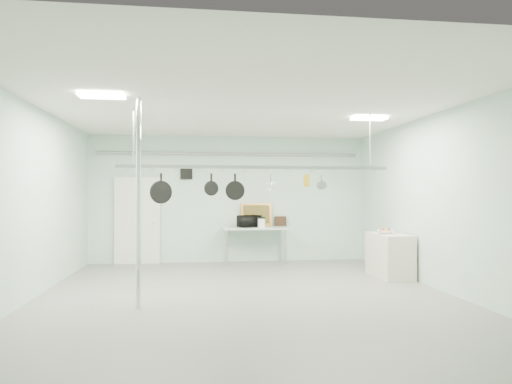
{
  "coord_description": "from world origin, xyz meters",
  "views": [
    {
      "loc": [
        -0.81,
        -7.65,
        1.72
      ],
      "look_at": [
        0.3,
        1.0,
        1.77
      ],
      "focal_mm": 32.0,
      "sensor_mm": 36.0,
      "label": 1
    }
  ],
  "objects": [
    {
      "name": "fruit_bowl",
      "position": [
        3.06,
        1.39,
        0.94
      ],
      "size": [
        0.39,
        0.39,
        0.08
      ],
      "primitive_type": "imported",
      "rotation": [
        0.0,
        0.0,
        -0.16
      ],
      "color": "white",
      "rests_on": "side_cabinet"
    },
    {
      "name": "right_wall",
      "position": [
        3.49,
        0.0,
        1.6
      ],
      "size": [
        0.02,
        8.0,
        3.2
      ],
      "primitive_type": "cube",
      "color": "#A6C7BA",
      "rests_on": "floor"
    },
    {
      "name": "wall_vent",
      "position": [
        -1.1,
        3.97,
        2.25
      ],
      "size": [
        0.3,
        0.04,
        0.3
      ],
      "primitive_type": "cube",
      "color": "black",
      "rests_on": "back_wall"
    },
    {
      "name": "microwave",
      "position": [
        0.46,
        3.6,
        1.05
      ],
      "size": [
        0.63,
        0.54,
        0.29
      ],
      "primitive_type": "imported",
      "rotation": [
        0.0,
        0.0,
        3.57
      ],
      "color": "black",
      "rests_on": "prep_table"
    },
    {
      "name": "grater",
      "position": [
        1.12,
        0.3,
        1.97
      ],
      "size": [
        0.1,
        0.05,
        0.24
      ],
      "primitive_type": null,
      "rotation": [
        0.0,
        0.0,
        0.34
      ],
      "color": "yellow",
      "rests_on": "pot_rack"
    },
    {
      "name": "fruit_cluster",
      "position": [
        3.06,
        1.39,
        0.98
      ],
      "size": [
        0.24,
        0.24,
        0.09
      ],
      "primitive_type": null,
      "color": "#AC210F",
      "rests_on": "fruit_bowl"
    },
    {
      "name": "chrome_pole",
      "position": [
        -1.7,
        -0.6,
        1.6
      ],
      "size": [
        0.08,
        0.08,
        3.2
      ],
      "primitive_type": "cylinder",
      "color": "silver",
      "rests_on": "floor"
    },
    {
      "name": "whisk",
      "position": [
        0.47,
        0.3,
        1.91
      ],
      "size": [
        0.23,
        0.23,
        0.35
      ],
      "primitive_type": null,
      "rotation": [
        0.0,
        0.0,
        0.4
      ],
      "color": "silver",
      "rests_on": "pot_rack"
    },
    {
      "name": "conduit_pipe",
      "position": [
        0.0,
        3.9,
        2.75
      ],
      "size": [
        6.6,
        0.07,
        0.07
      ],
      "primitive_type": "cylinder",
      "rotation": [
        0.0,
        1.57,
        0.0
      ],
      "color": "gray",
      "rests_on": "back_wall"
    },
    {
      "name": "pot_rack",
      "position": [
        0.2,
        0.3,
        2.23
      ],
      "size": [
        4.8,
        0.06,
        1.0
      ],
      "color": "#B7B7BC",
      "rests_on": "ceiling"
    },
    {
      "name": "skillet_mid",
      "position": [
        -0.58,
        0.3,
        1.9
      ],
      "size": [
        0.26,
        0.14,
        0.36
      ],
      "primitive_type": null,
      "rotation": [
        0.0,
        0.0,
        -0.34
      ],
      "color": "black",
      "rests_on": "pot_rack"
    },
    {
      "name": "painting_small",
      "position": [
        1.3,
        3.9,
        1.03
      ],
      "size": [
        0.3,
        0.09,
        0.25
      ],
      "primitive_type": "cube",
      "rotation": [
        -0.17,
        0.0,
        -0.04
      ],
      "color": "black",
      "rests_on": "prep_table"
    },
    {
      "name": "back_wall",
      "position": [
        0.0,
        3.99,
        1.6
      ],
      "size": [
        7.0,
        0.02,
        3.2
      ],
      "primitive_type": "cube",
      "color": "#A6C7BA",
      "rests_on": "floor"
    },
    {
      "name": "saucepan",
      "position": [
        1.39,
        0.3,
        1.94
      ],
      "size": [
        0.18,
        0.13,
        0.29
      ],
      "primitive_type": null,
      "rotation": [
        0.0,
        0.0,
        0.21
      ],
      "color": "#ADACB1",
      "rests_on": "pot_rack"
    },
    {
      "name": "ceiling",
      "position": [
        0.0,
        0.0,
        3.19
      ],
      "size": [
        7.0,
        8.0,
        0.02
      ],
      "primitive_type": "cube",
      "color": "silver",
      "rests_on": "back_wall"
    },
    {
      "name": "floor",
      "position": [
        0.0,
        0.0,
        0.0
      ],
      "size": [
        8.0,
        8.0,
        0.0
      ],
      "primitive_type": "plane",
      "color": "gray",
      "rests_on": "ground"
    },
    {
      "name": "door",
      "position": [
        -2.3,
        3.94,
        1.05
      ],
      "size": [
        1.1,
        0.1,
        2.2
      ],
      "primitive_type": "cube",
      "color": "silver",
      "rests_on": "floor"
    },
    {
      "name": "light_panel_right",
      "position": [
        2.4,
        0.6,
        3.16
      ],
      "size": [
        0.65,
        0.3,
        0.05
      ],
      "primitive_type": "cube",
      "color": "white",
      "rests_on": "ceiling"
    },
    {
      "name": "prep_table",
      "position": [
        0.6,
        3.6,
        0.83
      ],
      "size": [
        1.6,
        0.7,
        0.91
      ],
      "color": "silver",
      "rests_on": "floor"
    },
    {
      "name": "side_cabinet",
      "position": [
        3.15,
        1.4,
        0.45
      ],
      "size": [
        0.6,
        1.2,
        0.9
      ],
      "primitive_type": "cube",
      "color": "beige",
      "rests_on": "floor"
    },
    {
      "name": "painting_large",
      "position": [
        0.67,
        3.9,
        1.2
      ],
      "size": [
        0.78,
        0.15,
        0.58
      ],
      "primitive_type": "cube",
      "rotation": [
        -0.14,
        0.0,
        -0.03
      ],
      "color": "#CC8036",
      "rests_on": "prep_table"
    },
    {
      "name": "skillet_left",
      "position": [
        -1.44,
        0.3,
        1.82
      ],
      "size": [
        0.38,
        0.21,
        0.53
      ],
      "primitive_type": null,
      "rotation": [
        0.0,
        0.0,
        0.41
      ],
      "color": "black",
      "rests_on": "pot_rack"
    },
    {
      "name": "skillet_right",
      "position": [
        -0.16,
        0.3,
        1.86
      ],
      "size": [
        0.34,
        0.13,
        0.46
      ],
      "primitive_type": null,
      "rotation": [
        0.0,
        0.0,
        -0.21
      ],
      "color": "black",
      "rests_on": "pot_rack"
    },
    {
      "name": "coffee_canister",
      "position": [
        0.74,
        3.44,
        1.01
      ],
      "size": [
        0.2,
        0.2,
        0.22
      ],
      "primitive_type": "cylinder",
      "rotation": [
        0.0,
        0.0,
        0.1
      ],
      "color": "white",
      "rests_on": "prep_table"
    },
    {
      "name": "light_panel_left",
      "position": [
        -2.2,
        -0.8,
        3.16
      ],
      "size": [
        0.65,
        0.3,
        0.05
      ],
      "primitive_type": "cube",
      "color": "white",
      "rests_on": "ceiling"
    }
  ]
}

